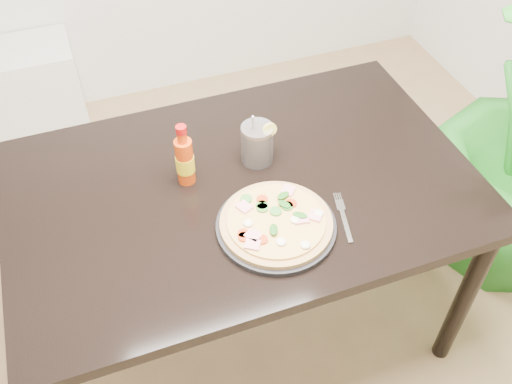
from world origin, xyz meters
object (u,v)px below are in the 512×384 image
object	(u,v)px
plate	(276,226)
pizza	(276,222)
cola_cup	(257,145)
dining_table	(243,202)
hot_sauce_bottle	(185,160)
fork	(343,215)

from	to	relation	value
plate	pizza	bearing A→B (deg)	-156.11
pizza	cola_cup	xyz separation A→B (m)	(0.05, 0.28, 0.03)
dining_table	hot_sauce_bottle	distance (m)	0.24
hot_sauce_bottle	fork	bearing A→B (deg)	-37.81
plate	cola_cup	distance (m)	0.29
pizza	hot_sauce_bottle	bearing A→B (deg)	124.03
pizza	dining_table	bearing A→B (deg)	98.67
dining_table	cola_cup	xyz separation A→B (m)	(0.08, 0.08, 0.15)
dining_table	pizza	world-z (taller)	pizza
pizza	fork	xyz separation A→B (m)	(0.20, -0.02, -0.02)
dining_table	plate	size ratio (longest dim) A/B	4.17
plate	cola_cup	size ratio (longest dim) A/B	1.78
plate	pizza	world-z (taller)	pizza
plate	hot_sauce_bottle	xyz separation A→B (m)	(-0.18, 0.27, 0.07)
dining_table	hot_sauce_bottle	bearing A→B (deg)	154.99
plate	cola_cup	xyz separation A→B (m)	(0.05, 0.28, 0.05)
pizza	hot_sauce_bottle	xyz separation A→B (m)	(-0.18, 0.27, 0.06)
plate	pizza	distance (m)	0.02
dining_table	pizza	bearing A→B (deg)	-81.33
fork	hot_sauce_bottle	bearing A→B (deg)	156.20
plate	fork	bearing A→B (deg)	-6.93
hot_sauce_bottle	dining_table	bearing A→B (deg)	-25.01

